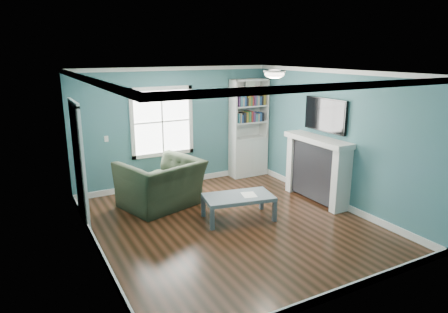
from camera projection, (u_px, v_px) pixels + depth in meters
name	position (u px, v px, depth m)	size (l,w,h in m)	color
floor	(231.00, 224.00, 6.95)	(5.00, 5.00, 0.00)	black
room_walls	(231.00, 135.00, 6.55)	(5.00, 5.00, 5.00)	#3C7473
trim	(231.00, 155.00, 6.64)	(4.50, 5.00, 2.60)	white
window	(162.00, 122.00, 8.56)	(1.40, 0.06, 1.50)	white
bookshelf	(248.00, 138.00, 9.49)	(0.90, 0.35, 2.31)	silver
fireplace	(317.00, 170.00, 7.92)	(0.44, 1.58, 1.30)	black
tv	(325.00, 115.00, 7.70)	(0.06, 1.10, 0.65)	black
door	(78.00, 162.00, 6.85)	(0.12, 0.98, 2.17)	silver
ceiling_fixture	(275.00, 73.00, 6.80)	(0.38, 0.38, 0.15)	white
light_switch	(106.00, 139.00, 8.07)	(0.08, 0.01, 0.12)	white
recliner	(161.00, 176.00, 7.60)	(1.40, 0.91, 1.22)	black
coffee_table	(238.00, 199.00, 7.08)	(1.31, 0.88, 0.44)	#4B525A
paper_sheet	(249.00, 195.00, 7.10)	(0.24, 0.30, 0.00)	white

